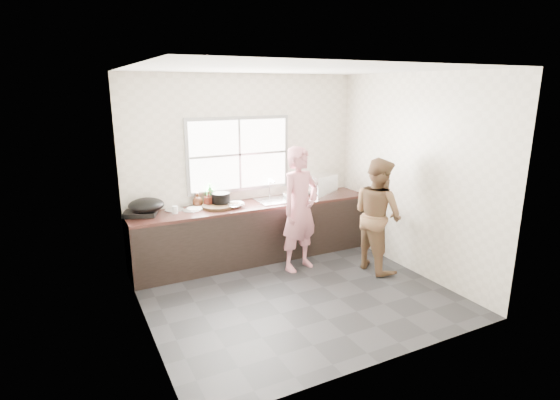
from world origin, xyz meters
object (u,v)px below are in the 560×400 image
cutting_board (218,206)px  bottle_green (210,194)px  glass_jar (175,210)px  pot_lid_left (174,210)px  plate_food (195,209)px  bowl_crabs (291,195)px  bottle_brown_short (198,200)px  burner (141,212)px  dish_rack (320,186)px  black_pot (221,199)px  bottle_brown_tall (209,200)px  woman (300,213)px  bowl_mince (236,204)px  bowl_held (291,197)px  pot_lid_right (192,210)px  person_side (378,215)px  wok (146,205)px

cutting_board → bottle_green: bottle_green is taller
glass_jar → pot_lid_left: glass_jar is taller
plate_food → bowl_crabs: bearing=-0.5°
cutting_board → pot_lid_left: size_ratio=1.73×
bottle_brown_short → burner: (-0.79, -0.06, -0.06)m
burner → plate_food: bearing=-6.4°
dish_rack → black_pot: bearing=158.5°
cutting_board → pot_lid_left: 0.60m
bottle_brown_tall → burner: bottle_brown_tall is taller
dish_rack → woman: bearing=-156.8°
woman → plate_food: woman is taller
bowl_mince → dish_rack: (1.40, -0.03, 0.14)m
black_pot → glass_jar: size_ratio=2.57×
bottle_green → bottle_brown_tall: bottle_green is taller
bowl_held → bottle_brown_short: bottle_brown_short is taller
dish_rack → pot_lid_right: (-2.01, 0.09, -0.16)m
plate_food → bottle_brown_short: bottle_brown_short is taller
dish_rack → cutting_board: bearing=161.6°
black_pot → pot_lid_left: black_pot is taller
burner → bowl_held: bearing=-4.6°
black_pot → cutting_board: bearing=-132.4°
person_side → glass_jar: (-2.54, 1.11, 0.12)m
bowl_crabs → wok: wok is taller
woman → bottle_green: bearing=125.6°
black_pot → bottle_brown_tall: size_ratio=1.29×
person_side → bowl_held: 1.35m
bowl_held → bottle_brown_tall: bearing=173.8°
bowl_held → bottle_brown_short: size_ratio=0.99×
bowl_mince → pot_lid_left: bearing=166.7°
plate_food → pot_lid_left: (-0.28, 0.08, -0.00)m
plate_food → pot_lid_right: 0.09m
plate_food → bottle_green: bottle_green is taller
bowl_held → glass_jar: (-1.76, 0.01, 0.02)m
bowl_held → bottle_brown_tall: 1.25m
bowl_crabs → dish_rack: (0.45, -0.14, 0.14)m
dish_rack → pot_lid_left: dish_rack is taller
pot_lid_left → black_pot: bearing=-6.2°
person_side → bottle_brown_short: size_ratio=8.86×
dish_rack → wok: bearing=161.5°
wok → woman: bearing=-18.9°
bowl_mince → glass_jar: bearing=177.6°
wok → glass_jar: bearing=-8.7°
bottle_brown_tall → bowl_mince: bearing=-25.1°
dish_rack → pot_lid_right: 2.02m
person_side → pot_lid_right: person_side is taller
woman → dish_rack: 0.89m
person_side → bottle_brown_tall: bearing=57.1°
pot_lid_left → woman: bearing=-26.3°
wok → bowl_held: bearing=-1.8°
bowl_held → bottle_green: bearing=169.0°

